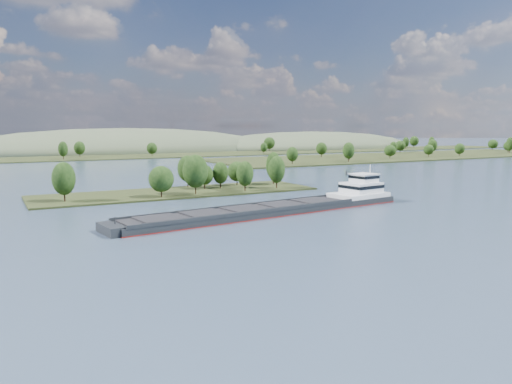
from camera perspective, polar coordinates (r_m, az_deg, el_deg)
ground at (r=126.23m, az=0.29°, el=-3.36°), size 1800.00×1800.00×0.00m
tree_island at (r=180.72m, az=-7.27°, el=1.25°), size 100.00×30.73×14.88m
right_bank at (r=410.33m, az=16.84°, el=4.02°), size 320.00×90.00×15.39m
back_shoreline at (r=395.28m, az=-18.41°, el=3.81°), size 900.00×60.00×15.51m
hill_east at (r=559.55m, az=6.44°, el=5.06°), size 260.00×140.00×36.00m
hill_west at (r=503.66m, az=-14.72°, el=4.59°), size 320.00×160.00×44.00m
cargo_barge at (r=140.48m, az=3.57°, el=-1.61°), size 92.06×22.38×12.36m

